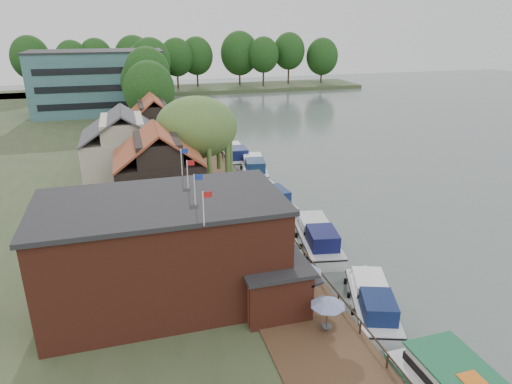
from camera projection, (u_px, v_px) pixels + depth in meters
ground at (370, 271)px, 36.28m from camera, size 260.00×260.00×0.00m
land_bank at (32, 168)px, 59.77m from camera, size 50.00×140.00×1.00m
quay_deck at (241, 221)px, 42.82m from camera, size 6.00×50.00×0.10m
quay_rail at (267, 211)px, 43.81m from camera, size 0.20×49.00×1.00m
pub at (194, 247)px, 30.10m from camera, size 20.00×11.00×7.30m
hotel_block at (98, 82)px, 90.96m from camera, size 25.40×12.40×12.30m
cottage_a at (159, 172)px, 43.12m from camera, size 8.60×7.60×8.50m
cottage_b at (124, 148)px, 51.32m from camera, size 9.60×8.60×8.50m
cottage_c at (154, 128)px, 60.45m from camera, size 7.60×7.60×8.50m
willow at (197, 146)px, 48.44m from camera, size 8.60×8.60×10.43m
umbrella_0 at (327, 315)px, 27.11m from camera, size 2.12×2.12×2.38m
umbrella_1 at (306, 280)px, 30.75m from camera, size 2.15×2.15×2.38m
umbrella_2 at (281, 263)px, 32.88m from camera, size 2.21×2.21×2.38m
umbrella_3 at (273, 248)px, 35.11m from camera, size 2.26×2.26×2.38m
umbrella_4 at (256, 230)px, 38.10m from camera, size 2.32×2.32×2.38m
cruiser_0 at (373, 298)px, 30.78m from camera, size 5.90×9.76×2.23m
cruiser_1 at (317, 234)px, 39.71m from camera, size 5.05×10.60×2.48m
cruiser_2 at (267, 194)px, 48.69m from camera, size 4.48×10.80×2.57m
cruiser_3 at (254, 165)px, 58.60m from camera, size 5.08×10.61×2.48m
cruiser_4 at (235, 153)px, 63.80m from camera, size 3.65×10.58×2.57m
bank_tree_0 at (150, 103)px, 68.28m from camera, size 7.54×7.54×12.30m
bank_tree_1 at (149, 89)px, 76.50m from camera, size 7.52×7.52×13.81m
bank_tree_2 at (144, 91)px, 81.62m from camera, size 7.78×7.78×11.83m
bank_tree_3 at (151, 71)px, 101.41m from camera, size 8.70×8.70×14.36m
bank_tree_4 at (142, 72)px, 106.56m from camera, size 7.86×7.86×12.63m
bank_tree_5 at (138, 71)px, 116.01m from camera, size 8.19×8.19×11.41m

